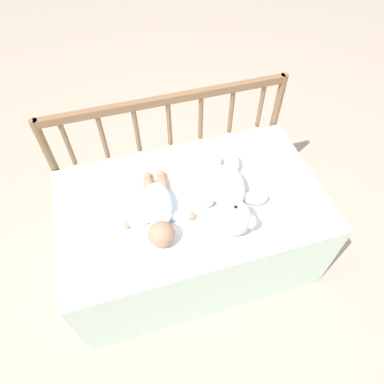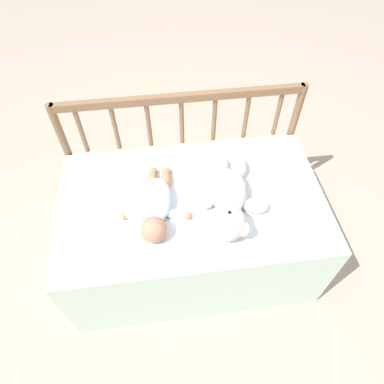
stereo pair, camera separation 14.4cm
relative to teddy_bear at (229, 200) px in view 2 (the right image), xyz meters
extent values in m
plane|color=tan|center=(-0.15, 0.07, -0.56)|extent=(12.00, 12.00, 0.00)
cube|color=silver|center=(-0.15, 0.07, -0.31)|extent=(1.17, 0.69, 0.50)
cylinder|color=brown|center=(-0.71, 0.44, -0.17)|extent=(0.04, 0.04, 0.78)
cylinder|color=brown|center=(0.42, 0.44, -0.17)|extent=(0.04, 0.04, 0.78)
cube|color=brown|center=(-0.15, 0.44, 0.21)|extent=(1.13, 0.03, 0.04)
cylinder|color=brown|center=(-0.62, 0.44, 0.07)|extent=(0.02, 0.02, 0.25)
cylinder|color=brown|center=(-0.46, 0.44, 0.07)|extent=(0.02, 0.02, 0.25)
cylinder|color=brown|center=(-0.30, 0.44, 0.07)|extent=(0.02, 0.02, 0.25)
cylinder|color=brown|center=(-0.15, 0.44, 0.07)|extent=(0.02, 0.02, 0.25)
cylinder|color=brown|center=(0.01, 0.44, 0.07)|extent=(0.02, 0.02, 0.25)
cylinder|color=brown|center=(0.17, 0.44, 0.07)|extent=(0.02, 0.02, 0.25)
cylinder|color=brown|center=(0.32, 0.44, 0.07)|extent=(0.02, 0.02, 0.25)
cube|color=white|center=(-0.13, 0.05, -0.06)|extent=(0.85, 0.56, 0.01)
ellipsoid|color=silver|center=(0.01, 0.05, 0.00)|extent=(0.20, 0.27, 0.11)
sphere|color=silver|center=(-0.03, -0.12, 0.02)|extent=(0.15, 0.15, 0.15)
sphere|color=tan|center=(-0.03, -0.12, 0.06)|extent=(0.06, 0.06, 0.06)
sphere|color=black|center=(-0.03, -0.12, 0.08)|extent=(0.02, 0.02, 0.02)
sphere|color=silver|center=(0.02, -0.16, 0.02)|extent=(0.06, 0.06, 0.06)
sphere|color=silver|center=(-0.09, -0.13, 0.02)|extent=(0.06, 0.06, 0.06)
ellipsoid|color=silver|center=(0.11, -0.03, -0.02)|extent=(0.12, 0.09, 0.07)
ellipsoid|color=silver|center=(-0.11, 0.02, -0.02)|extent=(0.12, 0.09, 0.07)
ellipsoid|color=silver|center=(0.09, 0.19, -0.02)|extent=(0.10, 0.13, 0.07)
ellipsoid|color=silver|center=(0.01, 0.21, -0.02)|extent=(0.10, 0.13, 0.07)
ellipsoid|color=white|center=(-0.30, 0.05, -0.01)|extent=(0.15, 0.24, 0.09)
sphere|color=tan|center=(-0.32, -0.10, 0.00)|extent=(0.11, 0.11, 0.11)
ellipsoid|color=white|center=(-0.21, -0.02, -0.04)|extent=(0.12, 0.06, 0.04)
ellipsoid|color=white|center=(-0.40, 0.01, -0.04)|extent=(0.12, 0.06, 0.04)
sphere|color=tan|center=(-0.18, -0.03, -0.04)|extent=(0.04, 0.04, 0.04)
sphere|color=tan|center=(-0.44, 0.01, -0.04)|extent=(0.04, 0.04, 0.04)
ellipsoid|color=tan|center=(-0.25, 0.17, -0.03)|extent=(0.06, 0.12, 0.05)
ellipsoid|color=tan|center=(-0.31, 0.17, -0.03)|extent=(0.06, 0.12, 0.05)
sphere|color=tan|center=(-0.24, 0.22, -0.04)|extent=(0.04, 0.04, 0.04)
sphere|color=tan|center=(-0.30, 0.23, -0.04)|extent=(0.04, 0.04, 0.04)
camera|label=1|loc=(-0.40, -0.80, 1.14)|focal=32.00mm
camera|label=2|loc=(-0.26, -0.83, 1.14)|focal=32.00mm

